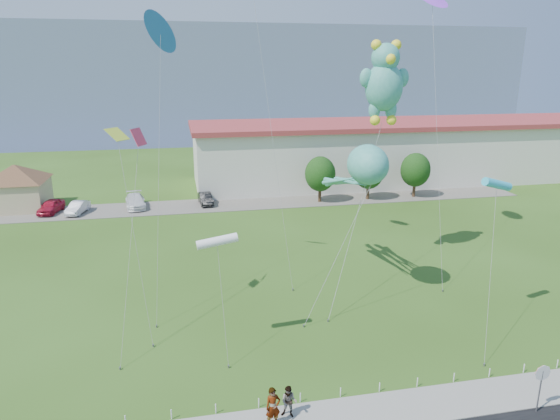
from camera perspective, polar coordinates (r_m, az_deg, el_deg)
The scene contains 25 objects.
ground at distance 26.68m, azimuth 3.84°, elevation -19.14°, with size 160.00×160.00×0.00m, color #2E4D15.
sidewalk at distance 24.54m, azimuth 5.66°, elevation -22.62°, with size 80.00×2.50×0.10m, color gray.
parking_strip at distance 58.36m, azimuth -5.22°, elevation 0.69°, with size 70.00×6.00×0.06m, color #59544C.
hill_ridge at distance 141.16m, azimuth -9.39°, elevation 14.59°, with size 160.00×50.00×25.00m, color slate.
pavilion at distance 62.90m, azimuth -27.92°, elevation 2.80°, with size 9.20×9.20×5.00m.
warehouse at distance 73.31m, azimuth 14.61°, elevation 6.64°, with size 61.00×15.00×8.20m.
stop_sign at distance 26.52m, azimuth 27.75°, elevation -16.56°, with size 0.80×0.07×2.50m.
rope_fence at distance 25.52m, azimuth 4.66°, elevation -20.31°, with size 26.05×0.05×0.50m.
tree_near at distance 58.51m, azimuth 4.61°, elevation 4.12°, with size 3.60×3.60×5.47m.
tree_mid at distance 60.43m, azimuth 10.10°, elevation 4.30°, with size 3.60×3.60×5.47m.
tree_far at distance 62.86m, azimuth 15.22°, elevation 4.44°, with size 3.60×3.60×5.47m.
pedestrian_left at distance 23.44m, azimuth -0.80°, elevation -21.61°, with size 0.68×0.45×1.87m, color gray.
pedestrian_right at distance 24.01m, azimuth 1.04°, elevation -21.06°, with size 0.74×0.58×1.53m, color gray.
parked_car_red at distance 59.84m, azimuth -24.72°, elevation 0.39°, with size 1.71×4.24×1.45m, color #A6142C.
parked_car_silver at distance 58.48m, azimuth -22.13°, elevation 0.27°, with size 1.36×3.90×1.28m, color #BBBAC2.
parked_car_white at distance 58.80m, azimuth -16.20°, elevation 0.99°, with size 2.05×5.04×1.46m, color white.
parked_car_black at distance 58.48m, azimuth -8.52°, elevation 1.30°, with size 1.38×3.96×1.31m, color black.
octopus_kite at distance 33.80m, azimuth 9.05°, elevation 4.20°, with size 6.15×10.14×10.68m.
teddy_bear_kite at distance 38.63m, azimuth 11.84°, elevation 14.27°, with size 8.49×9.88×17.29m.
small_kite_purple at distance 44.04m, azimuth 17.05°, elevation 21.38°, with size 3.40×10.35×21.26m.
small_kite_blue at distance 35.67m, azimuth -13.53°, elevation 18.51°, with size 2.11×8.16×18.29m.
small_kite_cyan at distance 31.44m, azimuth 23.54°, elevation 2.58°, with size 2.89×5.59×9.28m.
small_kite_white at distance 26.78m, azimuth -7.19°, elevation -3.66°, with size 0.52×3.20×6.87m.
small_kite_pink at distance 30.70m, azimuth -16.06°, elevation 5.36°, with size 2.05×7.46×11.77m.
small_kite_yellow at distance 30.11m, azimuth -17.70°, elevation 5.67°, with size 2.08×4.51×12.08m.
Camera 1 is at (-6.00, -21.00, 15.31)m, focal length 32.00 mm.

